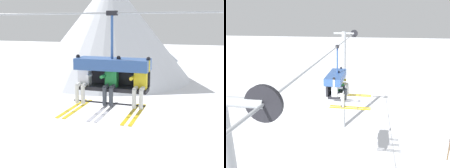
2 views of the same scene
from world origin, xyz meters
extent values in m
cone|color=silver|center=(-13.87, 51.65, 5.19)|extent=(23.27, 23.27, 10.39)
cone|color=white|center=(-10.32, 31.25, 7.07)|extent=(22.91, 22.91, 14.13)
cylinder|color=#9EA3A8|center=(0.86, -0.80, 8.09)|extent=(16.54, 0.05, 0.05)
cube|color=#232328|center=(0.05, -0.80, 6.12)|extent=(1.95, 0.48, 0.10)
cube|color=#232328|center=(0.05, -0.52, 6.39)|extent=(1.95, 0.08, 0.45)
cube|color=#335699|center=(0.05, -0.74, 6.77)|extent=(1.99, 0.68, 0.30)
cylinder|color=black|center=(0.05, -1.12, 5.79)|extent=(1.95, 0.04, 0.04)
cylinder|color=#335699|center=(0.05, -0.80, 7.48)|extent=(0.07, 0.07, 1.12)
cube|color=black|center=(0.05, -0.80, 8.09)|extent=(0.28, 0.12, 0.12)
cube|color=silver|center=(-0.73, -0.82, 6.43)|extent=(0.32, 0.22, 0.52)
sphere|color=silver|center=(-0.73, -0.82, 6.79)|extent=(0.22, 0.22, 0.22)
ellipsoid|color=black|center=(-0.73, -0.92, 6.79)|extent=(0.17, 0.04, 0.08)
cylinder|color=silver|center=(-0.82, -0.99, 6.21)|extent=(0.11, 0.34, 0.11)
cylinder|color=silver|center=(-0.65, -0.99, 6.21)|extent=(0.11, 0.34, 0.11)
cylinder|color=silver|center=(-0.82, -1.16, 5.97)|extent=(0.11, 0.11, 0.48)
cylinder|color=silver|center=(-0.65, -1.16, 5.97)|extent=(0.11, 0.11, 0.48)
cube|color=gold|center=(-0.82, -1.46, 5.68)|extent=(0.09, 1.70, 0.02)
cube|color=gold|center=(-0.65, -1.46, 5.68)|extent=(0.09, 1.70, 0.02)
cylinder|color=silver|center=(-0.92, -0.82, 6.78)|extent=(0.09, 0.09, 0.30)
sphere|color=black|center=(-0.92, -0.82, 6.95)|extent=(0.11, 0.11, 0.11)
cylinder|color=silver|center=(-0.55, -0.97, 6.47)|extent=(0.09, 0.30, 0.09)
cube|color=#23843D|center=(0.05, -0.82, 6.43)|extent=(0.32, 0.22, 0.52)
sphere|color=maroon|center=(0.05, -0.82, 6.79)|extent=(0.22, 0.22, 0.22)
ellipsoid|color=black|center=(0.05, -0.92, 6.79)|extent=(0.17, 0.04, 0.08)
cylinder|color=#3D424C|center=(-0.04, -0.99, 6.21)|extent=(0.11, 0.34, 0.11)
cylinder|color=#3D424C|center=(0.14, -0.99, 6.21)|extent=(0.11, 0.34, 0.11)
cylinder|color=#3D424C|center=(-0.04, -1.16, 5.97)|extent=(0.11, 0.11, 0.48)
cylinder|color=#3D424C|center=(0.14, -1.16, 5.97)|extent=(0.11, 0.11, 0.48)
cube|color=#B2B2BC|center=(-0.04, -1.46, 5.68)|extent=(0.09, 1.70, 0.02)
cube|color=#B2B2BC|center=(0.14, -1.46, 5.68)|extent=(0.09, 1.70, 0.02)
cylinder|color=#23843D|center=(-0.14, -0.97, 6.47)|extent=(0.09, 0.30, 0.09)
cylinder|color=#23843D|center=(0.24, -0.82, 6.78)|extent=(0.09, 0.09, 0.30)
sphere|color=black|center=(0.24, -0.82, 6.95)|extent=(0.11, 0.11, 0.11)
cube|color=yellow|center=(0.84, -0.82, 6.43)|extent=(0.32, 0.22, 0.52)
sphere|color=black|center=(0.84, -0.82, 6.79)|extent=(0.22, 0.22, 0.22)
ellipsoid|color=black|center=(0.84, -0.92, 6.79)|extent=(0.17, 0.04, 0.08)
cylinder|color=silver|center=(0.75, -0.99, 6.21)|extent=(0.11, 0.34, 0.11)
cylinder|color=silver|center=(0.93, -0.99, 6.21)|extent=(0.11, 0.34, 0.11)
cylinder|color=silver|center=(0.75, -1.16, 5.97)|extent=(0.11, 0.11, 0.48)
cylinder|color=silver|center=(0.93, -1.16, 5.97)|extent=(0.11, 0.11, 0.48)
cube|color=gold|center=(0.75, -1.46, 5.68)|extent=(0.09, 1.70, 0.02)
cube|color=gold|center=(0.93, -1.46, 5.68)|extent=(0.09, 1.70, 0.02)
cylinder|color=yellow|center=(0.65, -0.97, 6.47)|extent=(0.09, 0.30, 0.09)
cylinder|color=yellow|center=(1.03, -0.82, 6.78)|extent=(0.09, 0.09, 0.30)
sphere|color=black|center=(1.03, -0.82, 6.95)|extent=(0.11, 0.11, 0.11)
camera|label=1|loc=(2.29, -7.83, 7.84)|focal=45.00mm
camera|label=2|loc=(-9.07, -2.28, 9.25)|focal=35.00mm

